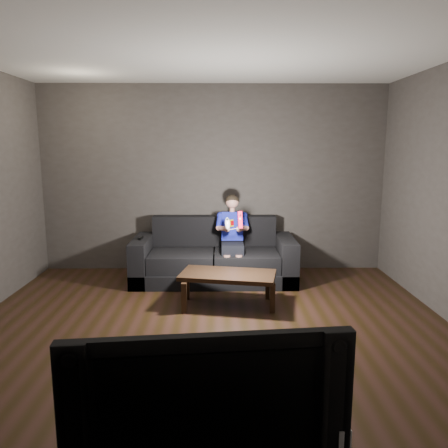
{
  "coord_description": "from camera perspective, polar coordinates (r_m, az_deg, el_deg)",
  "views": [
    {
      "loc": [
        0.1,
        -3.9,
        1.82
      ],
      "look_at": [
        0.15,
        1.55,
        0.85
      ],
      "focal_mm": 35.0,
      "sensor_mm": 36.0,
      "label": 1
    }
  ],
  "objects": [
    {
      "name": "coffee_table",
      "position": [
        5.05,
        0.51,
        -7.0
      ],
      "size": [
        1.16,
        0.73,
        0.39
      ],
      "color": "black",
      "rests_on": "floor"
    },
    {
      "name": "floor",
      "position": [
        4.31,
        -1.85,
        -14.94
      ],
      "size": [
        5.0,
        5.0,
        0.0
      ],
      "primitive_type": "plane",
      "color": "black",
      "rests_on": "ground"
    },
    {
      "name": "child",
      "position": [
        5.86,
        1.1,
        -0.86
      ],
      "size": [
        0.44,
        0.54,
        1.07
      ],
      "color": "black",
      "rests_on": "sofa"
    },
    {
      "name": "front_wall",
      "position": [
        1.48,
        -4.28,
        -8.58
      ],
      "size": [
        5.0,
        0.04,
        2.7
      ],
      "primitive_type": "cube",
      "color": "#3E3835",
      "rests_on": "ground"
    },
    {
      "name": "ceiling",
      "position": [
        4.0,
        -2.09,
        22.78
      ],
      "size": [
        5.0,
        5.0,
        0.02
      ],
      "primitive_type": "cube",
      "color": "silver",
      "rests_on": "back_wall"
    },
    {
      "name": "back_wall",
      "position": [
        6.42,
        -1.43,
        5.9
      ],
      "size": [
        5.0,
        0.04,
        2.7
      ],
      "primitive_type": "cube",
      "color": "#3E3835",
      "rests_on": "ground"
    },
    {
      "name": "tv",
      "position": [
        1.92,
        -2.28,
        -21.72
      ],
      "size": [
        1.13,
        0.26,
        0.64
      ],
      "primitive_type": "imported",
      "rotation": [
        0.0,
        0.0,
        0.1
      ],
      "color": "black",
      "rests_on": "media_console"
    },
    {
      "name": "wii_remote_red",
      "position": [
        5.42,
        2.1,
        0.55
      ],
      "size": [
        0.07,
        0.09,
        0.22
      ],
      "color": "#F0153A",
      "rests_on": "child"
    },
    {
      "name": "wii_remote_black",
      "position": [
        5.96,
        -10.83,
        -1.81
      ],
      "size": [
        0.05,
        0.16,
        0.03
      ],
      "color": "black",
      "rests_on": "sofa"
    },
    {
      "name": "nunchuk_white",
      "position": [
        5.43,
        0.46,
        0.08
      ],
      "size": [
        0.08,
        0.11,
        0.16
      ],
      "color": "white",
      "rests_on": "child"
    },
    {
      "name": "sofa",
      "position": [
        6.02,
        -1.3,
        -4.78
      ],
      "size": [
        2.18,
        0.94,
        0.84
      ],
      "color": "black",
      "rests_on": "floor"
    },
    {
      "name": "wii_console",
      "position": [
        2.09,
        14.38,
        -25.95
      ],
      "size": [
        0.08,
        0.18,
        0.22
      ],
      "primitive_type": "cube",
      "rotation": [
        0.0,
        0.0,
        0.16
      ],
      "color": "white",
      "rests_on": "media_console"
    }
  ]
}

